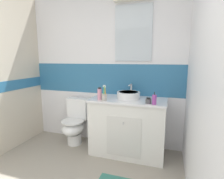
# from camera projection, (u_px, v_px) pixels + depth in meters

# --- Properties ---
(wall_back_tiled) EXTENTS (3.20, 0.20, 2.50)m
(wall_back_tiled) POSITION_uv_depth(u_px,v_px,m) (105.00, 69.00, 3.01)
(wall_back_tiled) COLOR white
(wall_back_tiled) RESTS_ON ground_plane
(wall_right_plain) EXTENTS (0.10, 3.48, 2.50)m
(wall_right_plain) POSITION_uv_depth(u_px,v_px,m) (208.00, 82.00, 1.44)
(wall_right_plain) COLOR white
(wall_right_plain) RESTS_ON ground_plane
(vanity_cabinet) EXTENTS (1.10, 0.58, 0.85)m
(vanity_cabinet) POSITION_uv_depth(u_px,v_px,m) (128.00, 126.00, 2.70)
(vanity_cabinet) COLOR silver
(vanity_cabinet) RESTS_ON ground_plane
(sink_basin) EXTENTS (0.34, 0.39, 0.20)m
(sink_basin) POSITION_uv_depth(u_px,v_px,m) (128.00, 95.00, 2.66)
(sink_basin) COLOR white
(sink_basin) RESTS_ON vanity_cabinet
(toilet) EXTENTS (0.37, 0.50, 0.78)m
(toilet) POSITION_uv_depth(u_px,v_px,m) (75.00, 123.00, 3.03)
(toilet) COLOR white
(toilet) RESTS_ON ground_plane
(toothbrush_cup) EXTENTS (0.07, 0.07, 0.22)m
(toothbrush_cup) POSITION_uv_depth(u_px,v_px,m) (104.00, 96.00, 2.52)
(toothbrush_cup) COLOR #B2ADA3
(toothbrush_cup) RESTS_ON vanity_cabinet
(soap_dispenser) EXTENTS (0.06, 0.06, 0.17)m
(soap_dispenser) POSITION_uv_depth(u_px,v_px,m) (154.00, 100.00, 2.30)
(soap_dispenser) COLOR #993F99
(soap_dispenser) RESTS_ON vanity_cabinet
(mouthwash_bottle) EXTENTS (0.06, 0.06, 0.18)m
(mouthwash_bottle) POSITION_uv_depth(u_px,v_px,m) (100.00, 94.00, 2.56)
(mouthwash_bottle) COLOR pink
(mouthwash_bottle) RESTS_ON vanity_cabinet
(hair_gel_jar) EXTENTS (0.08, 0.08, 0.08)m
(hair_gel_jar) POSITION_uv_depth(u_px,v_px,m) (148.00, 101.00, 2.35)
(hair_gel_jar) COLOR #4C4C51
(hair_gel_jar) RESTS_ON vanity_cabinet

